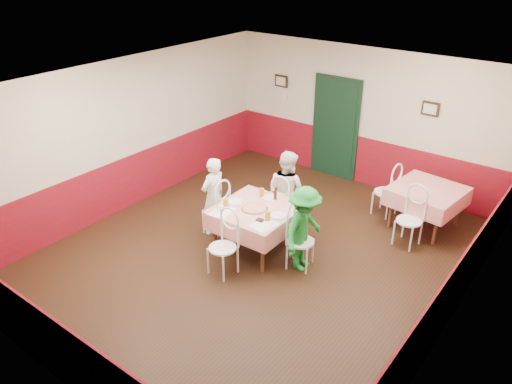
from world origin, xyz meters
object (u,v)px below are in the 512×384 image
Objects in this scene: chair_far at (285,205)px; glass_a at (226,204)px; chair_second_b at (409,221)px; chair_near at (223,248)px; second_table at (425,208)px; chair_left at (216,210)px; glass_b at (268,216)px; main_table at (256,229)px; beer_bottle at (275,194)px; wallet at (260,220)px; diner_right at (304,229)px; diner_left at (213,196)px; pizza at (254,208)px; glass_c at (262,193)px; chair_right at (300,242)px; chair_second_a at (386,192)px; diner_far at (287,190)px.

glass_a is at bearing 66.60° from chair_far.
chair_near is at bearing -120.63° from chair_second_b.
chair_left is (-2.78, -2.40, 0.08)m from second_table.
chair_left is at bearing 171.61° from glass_b.
beer_bottle is (0.08, 0.42, 0.49)m from main_table.
main_table is 0.65m from beer_bottle.
wallet is 0.68m from diner_right.
diner_left reaches higher than chair_far.
diner_right is (1.80, 0.03, -0.01)m from diner_left.
glass_c is at bearing 111.48° from pizza.
chair_left is 1.70m from chair_right.
glass_c is (-0.16, 0.41, 0.06)m from pizza.
chair_second_a is 2.45m from glass_c.
diner_right reaches higher than glass_a.
diner_right is (-1.03, -1.62, 0.24)m from chair_second_b.
diner_far is 1.04× the size of diner_right.
chair_far is 1.21m from wallet.
chair_second_b is (0.75, -0.75, 0.00)m from chair_second_a.
diner_left is at bearing 76.99° from chair_right.
second_table is 1.24× the size of chair_left.
chair_second_a is at bearing 142.05° from chair_second_b.
glass_c is 1.14m from diner_right.
diner_far is at bearing 30.35° from chair_right.
beer_bottle reaches higher than glass_c.
beer_bottle is at bearing 79.34° from main_table.
chair_left is at bearing -33.23° from chair_second_a.
chair_second_a is (0.33, 2.37, 0.00)m from chair_right.
chair_second_a is (1.17, 3.23, 0.00)m from chair_near.
diner_right reaches higher than chair_second_a.
chair_far is at bearing -151.01° from chair_second_b.
pizza is 0.47m from beer_bottle.
chair_near is (0.86, -0.84, 0.00)m from chair_left.
chair_left reaches higher than second_table.
diner_left is (-2.83, -2.40, 0.32)m from second_table.
wallet is 1.22m from diner_left.
diner_far is at bearing -93.99° from chair_far.
main_table is 1.36× the size of chair_right.
glass_a reaches higher than main_table.
main_table is at bearing 87.36° from diner_right.
pizza is (0.00, -0.88, 0.32)m from chair_far.
chair_second_b is (1.92, 2.48, 0.00)m from chair_near.
chair_far is at bearing 71.42° from glass_c.
chair_near is 2.27× the size of pizza.
glass_b is at bearing 86.64° from diner_left.
beer_bottle is (-1.85, -1.96, 0.49)m from second_table.
pizza is 3.61× the size of wallet.
chair_second_b is 1.94m from diner_right.
diner_left reaches higher than glass_b.
main_table is at bearing 95.61° from diner_left.
glass_a is 1.01× the size of glass_b.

